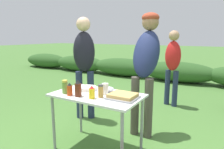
{
  "coord_description": "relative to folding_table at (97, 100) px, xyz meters",
  "views": [
    {
      "loc": [
        1.35,
        -1.95,
        1.44
      ],
      "look_at": [
        -0.09,
        0.53,
        0.89
      ],
      "focal_mm": 32.0,
      "sensor_mm": 36.0,
      "label": 1
    }
  ],
  "objects": [
    {
      "name": "ground_plane",
      "position": [
        0.0,
        0.0,
        -0.66
      ],
      "size": [
        60.0,
        60.0,
        0.0
      ],
      "primitive_type": "plane",
      "color": "#477533"
    },
    {
      "name": "relish_jar",
      "position": [
        -0.36,
        -0.17,
        0.16
      ],
      "size": [
        0.07,
        0.07,
        0.17
      ],
      "color": "olive",
      "rests_on": "folding_table"
    },
    {
      "name": "shrub_hedge",
      "position": [
        -0.0,
        4.55,
        -0.34
      ],
      "size": [
        14.4,
        0.9,
        0.64
      ],
      "color": "#2D5623",
      "rests_on": "ground"
    },
    {
      "name": "hot_sauce_bottle",
      "position": [
        -0.25,
        -0.2,
        0.15
      ],
      "size": [
        0.06,
        0.06,
        0.16
      ],
      "color": "#CC4214",
      "rests_on": "folding_table"
    },
    {
      "name": "standing_person_in_dark_puffer",
      "position": [
        0.34,
        0.76,
        0.46
      ],
      "size": [
        0.39,
        0.52,
        1.78
      ],
      "rotation": [
        0.0,
        0.0,
        0.02
      ],
      "color": "#4C473D",
      "rests_on": "ground"
    },
    {
      "name": "standing_person_in_navy_coat",
      "position": [
        0.38,
        2.18,
        0.28
      ],
      "size": [
        0.39,
        0.33,
        1.56
      ],
      "rotation": [
        0.0,
        0.0,
        -0.32
      ],
      "color": "#232D4C",
      "rests_on": "ground"
    },
    {
      "name": "mustard_bottle",
      "position": [
        0.05,
        -0.17,
        0.15
      ],
      "size": [
        0.07,
        0.07,
        0.15
      ],
      "color": "yellow",
      "rests_on": "folding_table"
    },
    {
      "name": "plate_stack",
      "position": [
        -0.22,
        0.1,
        0.1
      ],
      "size": [
        0.25,
        0.25,
        0.04
      ],
      "primitive_type": "cylinder",
      "color": "white",
      "rests_on": "folding_table"
    },
    {
      "name": "paper_cup_stack",
      "position": [
        0.09,
        0.04,
        0.15
      ],
      "size": [
        0.08,
        0.08,
        0.14
      ],
      "primitive_type": "cylinder",
      "color": "white",
      "rests_on": "folding_table"
    },
    {
      "name": "standing_person_with_beanie",
      "position": [
        -0.77,
        0.75,
        0.4
      ],
      "size": [
        0.45,
        0.41,
        1.75
      ],
      "rotation": [
        0.0,
        0.0,
        0.5
      ],
      "color": "#232D4C",
      "rests_on": "ground"
    },
    {
      "name": "spice_jar",
      "position": [
        0.11,
        -0.08,
        0.15
      ],
      "size": [
        0.06,
        0.06,
        0.15
      ],
      "color": "#B2893D",
      "rests_on": "folding_table"
    },
    {
      "name": "folding_table",
      "position": [
        0.0,
        0.0,
        0.0
      ],
      "size": [
        1.1,
        0.64,
        0.74
      ],
      "color": "white",
      "rests_on": "ground"
    },
    {
      "name": "mixing_bowl",
      "position": [
        0.04,
        0.17,
        0.11
      ],
      "size": [
        0.19,
        0.19,
        0.06
      ],
      "primitive_type": "ellipsoid",
      "color": "silver",
      "rests_on": "folding_table"
    },
    {
      "name": "bbq_sauce_bottle",
      "position": [
        -0.14,
        -0.18,
        0.17
      ],
      "size": [
        0.08,
        0.08,
        0.2
      ],
      "color": "#562314",
      "rests_on": "folding_table"
    },
    {
      "name": "food_tray",
      "position": [
        0.35,
        0.01,
        0.1
      ],
      "size": [
        0.33,
        0.29,
        0.06
      ],
      "color": "#9E9EA3",
      "rests_on": "folding_table"
    }
  ]
}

